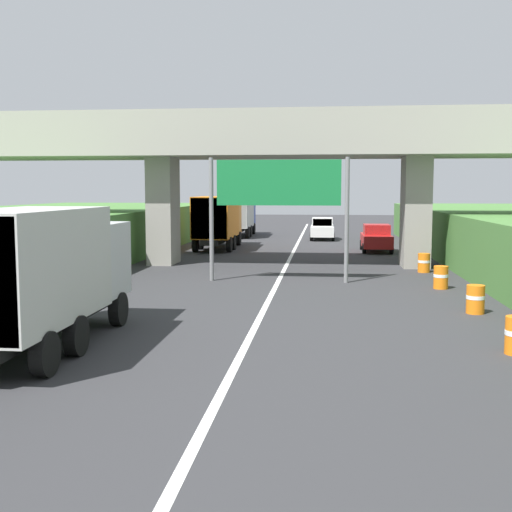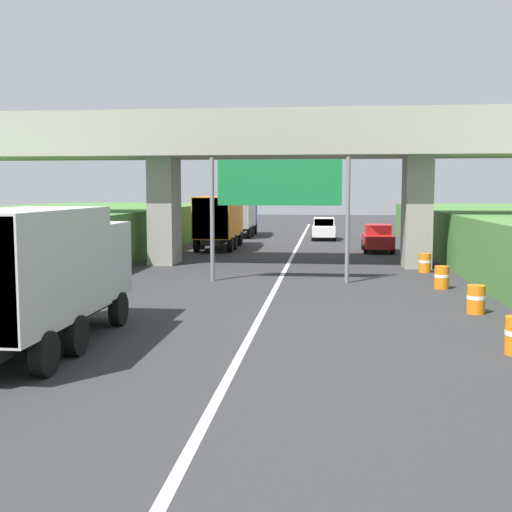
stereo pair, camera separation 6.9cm
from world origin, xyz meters
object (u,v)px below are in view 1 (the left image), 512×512
object	(u,v)px
truck_silver	(41,270)
car_red	(376,238)
car_white	(322,229)
construction_barrel_5	(424,263)
overhead_highway_sign	(278,191)
truck_blue	(238,213)
construction_barrel_3	(475,299)
construction_barrel_4	(441,277)
truck_orange	(218,219)

from	to	relation	value
truck_silver	car_red	bearing A→B (deg)	68.77
car_white	construction_barrel_5	world-z (taller)	car_white
car_white	overhead_highway_sign	bearing A→B (deg)	-94.35
truck_blue	construction_barrel_3	xyz separation A→B (m)	(11.92, -32.39, -1.47)
construction_barrel_3	construction_barrel_4	bearing A→B (deg)	92.02
construction_barrel_5	truck_blue	bearing A→B (deg)	118.03
truck_orange	car_white	bearing A→B (deg)	51.08
truck_blue	truck_silver	bearing A→B (deg)	-89.46
overhead_highway_sign	car_red	size ratio (longest dim) A/B	1.43
overhead_highway_sign	car_red	bearing A→B (deg)	69.44
overhead_highway_sign	car_red	distance (m)	15.02
overhead_highway_sign	construction_barrel_3	world-z (taller)	overhead_highway_sign
construction_barrel_4	construction_barrel_5	distance (m)	5.07
truck_silver	construction_barrel_3	xyz separation A→B (m)	(11.56, 5.75, -1.47)
truck_orange	construction_barrel_5	xyz separation A→B (m)	(11.64, -10.95, -1.47)
truck_blue	car_red	size ratio (longest dim) A/B	1.78
overhead_highway_sign	construction_barrel_3	xyz separation A→B (m)	(6.68, -6.35, -3.38)
truck_orange	car_white	size ratio (longest dim) A/B	1.78
construction_barrel_3	construction_barrel_5	size ratio (longest dim) A/B	1.00
truck_silver	construction_barrel_4	xyz separation A→B (m)	(11.38, 10.81, -1.47)
construction_barrel_3	construction_barrel_4	size ratio (longest dim) A/B	1.00
truck_blue	construction_barrel_3	bearing A→B (deg)	-69.79
overhead_highway_sign	construction_barrel_5	world-z (taller)	overhead_highway_sign
car_red	construction_barrel_3	world-z (taller)	car_red
truck_blue	car_white	distance (m)	7.66
car_red	construction_barrel_3	distance (m)	20.20
construction_barrel_3	construction_barrel_5	bearing A→B (deg)	90.40
overhead_highway_sign	car_white	world-z (taller)	overhead_highway_sign
overhead_highway_sign	truck_silver	bearing A→B (deg)	-111.98
truck_silver	car_white	size ratio (longest dim) A/B	1.78
overhead_highway_sign	construction_barrel_4	xyz separation A→B (m)	(6.50, -1.29, -3.38)
overhead_highway_sign	truck_blue	xyz separation A→B (m)	(-5.24, 26.03, -1.91)
truck_silver	car_red	world-z (taller)	truck_silver
construction_barrel_5	truck_silver	bearing A→B (deg)	-125.89
car_white	construction_barrel_5	distance (m)	19.96
construction_barrel_3	construction_barrel_5	distance (m)	10.13
truck_blue	car_white	bearing A→B (deg)	-22.44
truck_silver	construction_barrel_3	world-z (taller)	truck_silver
construction_barrel_3	car_red	bearing A→B (deg)	94.28
overhead_highway_sign	truck_orange	bearing A→B (deg)	108.86
truck_silver	truck_orange	bearing A→B (deg)	90.31
construction_barrel_4	construction_barrel_5	xyz separation A→B (m)	(0.11, 5.06, 0.00)
car_white	truck_silver	bearing A→B (deg)	-100.68
construction_barrel_3	car_white	bearing A→B (deg)	99.46
truck_silver	car_white	bearing A→B (deg)	79.32
truck_orange	truck_silver	xyz separation A→B (m)	(0.15, -26.83, 0.00)
truck_orange	car_red	world-z (taller)	truck_orange
truck_silver	construction_barrel_5	xyz separation A→B (m)	(11.49, 15.88, -1.47)
car_red	car_white	size ratio (longest dim) A/B	1.00
car_red	car_white	bearing A→B (deg)	110.02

